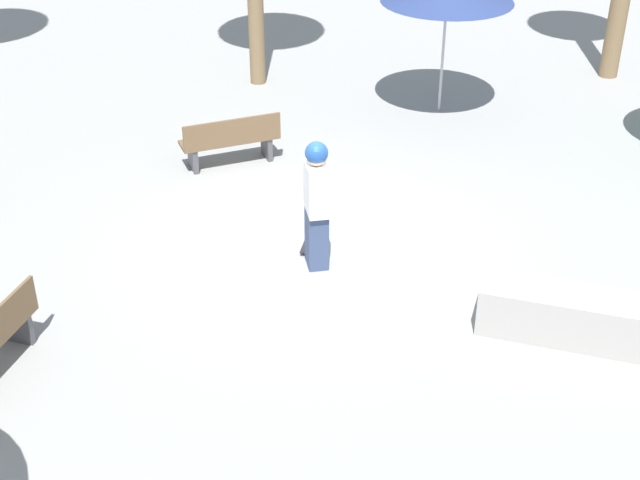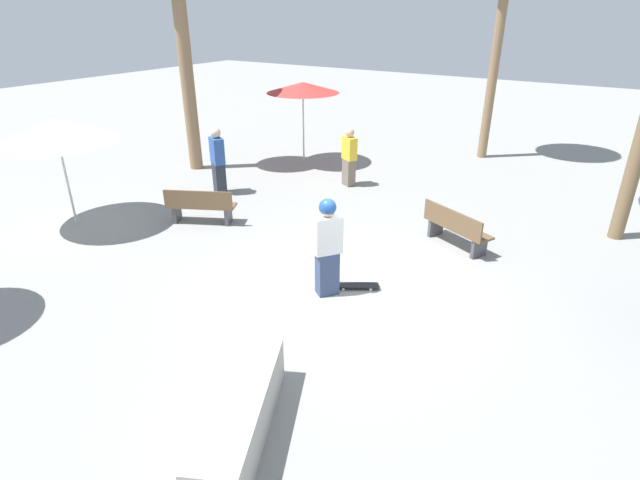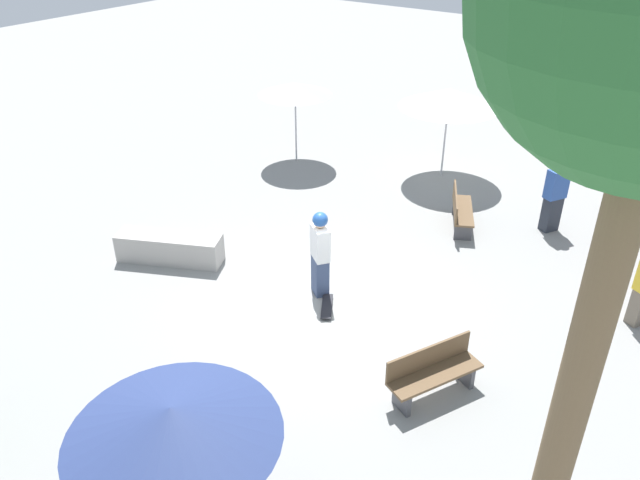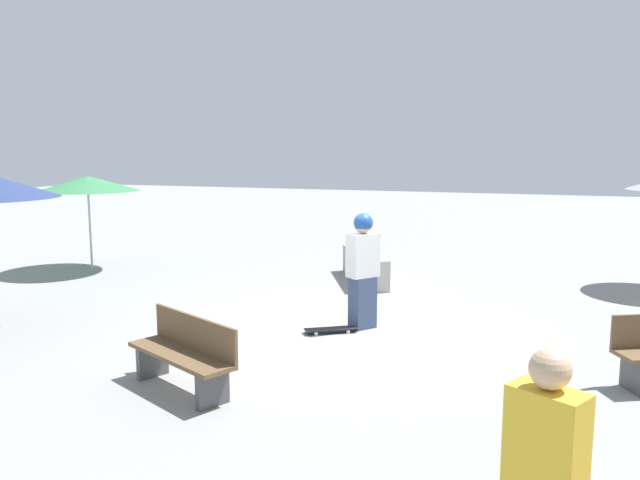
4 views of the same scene
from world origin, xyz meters
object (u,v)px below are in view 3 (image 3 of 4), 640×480
bench_far (433,373)px  shade_umbrella_white (449,98)px  concrete_ledge (170,248)px  shade_umbrella_navy (172,422)px  skateboard (327,306)px  shade_umbrella_grey (295,89)px  skater_main (320,251)px  bench_near (460,210)px  bystander_watching (555,195)px

bench_far → shade_umbrella_white: bearing=-129.6°
concrete_ledge → shade_umbrella_navy: (5.29, -4.58, 1.92)m
shade_umbrella_navy → skateboard: bearing=106.8°
skateboard → concrete_ledge: 3.80m
skateboard → shade_umbrella_grey: bearing=-169.7°
skater_main → bench_far: (3.08, -1.28, -0.54)m
skateboard → bench_near: (0.68, 4.52, 0.37)m
bench_near → shade_umbrella_white: bearing=-172.7°
shade_umbrella_grey → shade_umbrella_navy: (6.46, -10.60, 0.09)m
skateboard → bystander_watching: size_ratio=0.44×
shade_umbrella_grey → shade_umbrella_navy: bearing=-58.7°
concrete_ledge → bystander_watching: size_ratio=1.28×
skateboard → shade_umbrella_white: bearing=156.4°
skateboard → concrete_ledge: concrete_ledge is taller
shade_umbrella_navy → concrete_ledge: bearing=139.1°
bystander_watching → concrete_ledge: bearing=164.3°
skateboard → bystander_watching: 6.17m
skater_main → shade_umbrella_white: 6.73m
concrete_ledge → bystander_watching: bearing=44.4°
concrete_ledge → shade_umbrella_grey: size_ratio=0.99×
concrete_ledge → shade_umbrella_white: bearing=69.4°
skater_main → bystander_watching: size_ratio=1.00×
skater_main → skateboard: (0.42, -0.37, -0.91)m
skateboard → bench_near: size_ratio=0.48×
skater_main → bench_far: skater_main is taller
bench_far → shade_umbrella_navy: shade_umbrella_navy is taller
bystander_watching → shade_umbrella_white: bearing=98.0°
skater_main → shade_umbrella_grey: (-4.50, 5.16, 1.17)m
skater_main → concrete_ledge: skater_main is taller
shade_umbrella_grey → skater_main: bearing=-48.9°
bench_far → bystander_watching: size_ratio=0.91×
bench_near → shade_umbrella_grey: shade_umbrella_grey is taller
shade_umbrella_grey → bystander_watching: (7.38, 0.06, -1.24)m
shade_umbrella_grey → shade_umbrella_white: shade_umbrella_white is taller
concrete_ledge → bench_far: 6.42m
bench_far → shade_umbrella_navy: size_ratio=0.67×
shade_umbrella_navy → skater_main: bearing=109.8°
shade_umbrella_white → concrete_ledge: bearing=-110.6°
skateboard → shade_umbrella_navy: bearing=-14.6°
concrete_ledge → shade_umbrella_white: size_ratio=0.87×
shade_umbrella_white → bench_far: bearing=-65.3°
skateboard → shade_umbrella_grey: shade_umbrella_grey is taller
bench_near → bystander_watching: 2.13m
shade_umbrella_navy → shade_umbrella_white: bearing=101.7°
bench_far → shade_umbrella_white: 8.84m
shade_umbrella_white → bystander_watching: shade_umbrella_white is taller
skateboard → shade_umbrella_grey: (-4.92, 5.53, 2.07)m
skater_main → bench_far: size_ratio=1.10×
shade_umbrella_white → bystander_watching: size_ratio=1.46×
concrete_ledge → shade_umbrella_navy: 7.25m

